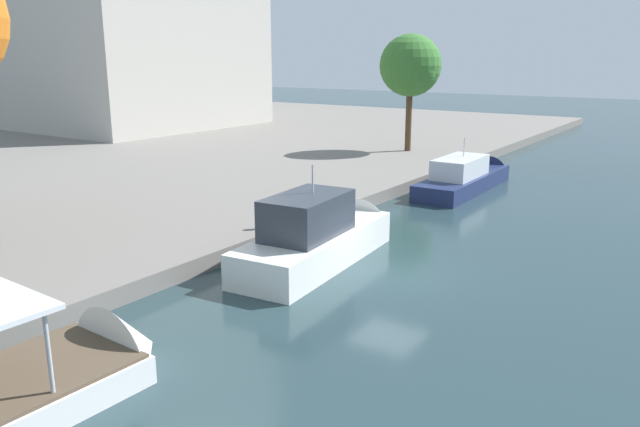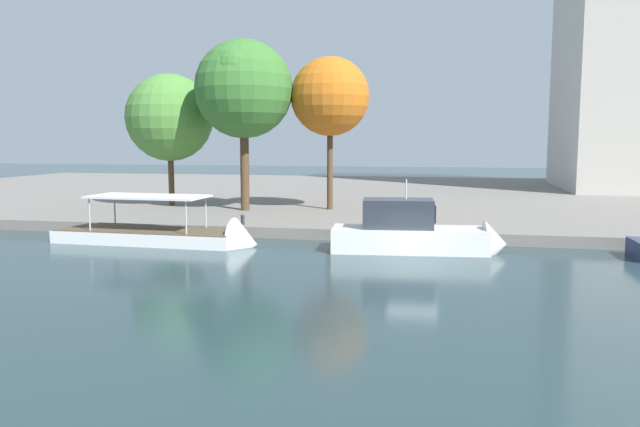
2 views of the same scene
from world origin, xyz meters
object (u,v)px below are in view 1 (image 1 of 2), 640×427
(motor_yacht_2, at_px, (467,180))
(mooring_bollard_0, at_px, (262,219))
(motor_yacht_1, at_px, (322,238))
(tree_0, at_px, (411,67))

(motor_yacht_2, relative_size, mooring_bollard_0, 13.04)
(motor_yacht_1, bearing_deg, mooring_bollard_0, 80.17)
(mooring_bollard_0, bearing_deg, tree_0, 11.69)
(mooring_bollard_0, relative_size, tree_0, 0.09)
(motor_yacht_1, xyz_separation_m, motor_yacht_2, (16.22, 0.26, -0.35))
(motor_yacht_1, xyz_separation_m, tree_0, (24.04, 8.17, 6.21))
(mooring_bollard_0, height_order, tree_0, tree_0)
(motor_yacht_1, bearing_deg, tree_0, 13.59)
(motor_yacht_1, distance_m, motor_yacht_2, 16.23)
(motor_yacht_2, bearing_deg, mooring_bollard_0, 168.64)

